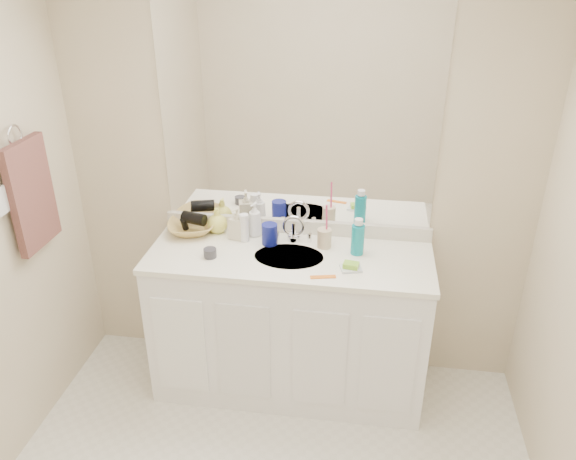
% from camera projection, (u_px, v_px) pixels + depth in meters
% --- Properties ---
extents(wall_back, '(2.60, 0.02, 2.40)m').
position_uv_depth(wall_back, '(297.00, 180.00, 3.09)').
color(wall_back, beige).
rests_on(wall_back, floor).
extents(vanity_cabinet, '(1.50, 0.55, 0.85)m').
position_uv_depth(vanity_cabinet, '(289.00, 324.00, 3.19)').
color(vanity_cabinet, white).
rests_on(vanity_cabinet, floor).
extents(countertop, '(1.52, 0.57, 0.03)m').
position_uv_depth(countertop, '(289.00, 257.00, 2.99)').
color(countertop, white).
rests_on(countertop, vanity_cabinet).
extents(backsplash, '(1.52, 0.03, 0.08)m').
position_uv_depth(backsplash, '(296.00, 226.00, 3.20)').
color(backsplash, silver).
rests_on(backsplash, countertop).
extents(sink_basin, '(0.37, 0.37, 0.02)m').
position_uv_depth(sink_basin, '(289.00, 258.00, 2.97)').
color(sink_basin, beige).
rests_on(sink_basin, countertop).
extents(faucet, '(0.02, 0.02, 0.11)m').
position_uv_depth(faucet, '(294.00, 232.00, 3.10)').
color(faucet, silver).
rests_on(faucet, countertop).
extents(mirror, '(1.48, 0.01, 1.20)m').
position_uv_depth(mirror, '(297.00, 115.00, 2.92)').
color(mirror, white).
rests_on(mirror, wall_back).
extents(blue_mug, '(0.11, 0.11, 0.12)m').
position_uv_depth(blue_mug, '(270.00, 234.00, 3.07)').
color(blue_mug, navy).
rests_on(blue_mug, countertop).
extents(tan_cup, '(0.09, 0.09, 0.11)m').
position_uv_depth(tan_cup, '(324.00, 238.00, 3.04)').
color(tan_cup, '#CEB691').
rests_on(tan_cup, countertop).
extents(toothbrush, '(0.02, 0.04, 0.21)m').
position_uv_depth(toothbrush, '(327.00, 222.00, 3.00)').
color(toothbrush, '#E63C71').
rests_on(toothbrush, tan_cup).
extents(mouthwash_bottle, '(0.08, 0.08, 0.16)m').
position_uv_depth(mouthwash_bottle, '(358.00, 240.00, 2.96)').
color(mouthwash_bottle, '#0C8697').
rests_on(mouthwash_bottle, countertop).
extents(soap_dish, '(0.12, 0.11, 0.01)m').
position_uv_depth(soap_dish, '(351.00, 268.00, 2.84)').
color(soap_dish, silver).
rests_on(soap_dish, countertop).
extents(green_soap, '(0.08, 0.07, 0.03)m').
position_uv_depth(green_soap, '(351.00, 265.00, 2.83)').
color(green_soap, '#87C730').
rests_on(green_soap, soap_dish).
extents(orange_comb, '(0.13, 0.05, 0.01)m').
position_uv_depth(orange_comb, '(323.00, 277.00, 2.78)').
color(orange_comb, orange).
rests_on(orange_comb, countertop).
extents(dark_jar, '(0.08, 0.08, 0.05)m').
position_uv_depth(dark_jar, '(210.00, 253.00, 2.95)').
color(dark_jar, '#36363D').
rests_on(dark_jar, countertop).
extents(extra_white_bottle, '(0.06, 0.06, 0.16)m').
position_uv_depth(extra_white_bottle, '(244.00, 228.00, 3.09)').
color(extra_white_bottle, white).
rests_on(extra_white_bottle, countertop).
extents(soap_bottle_white, '(0.10, 0.10, 0.20)m').
position_uv_depth(soap_bottle_white, '(255.00, 219.00, 3.14)').
color(soap_bottle_white, white).
rests_on(soap_bottle_white, countertop).
extents(soap_bottle_cream, '(0.10, 0.10, 0.18)m').
position_uv_depth(soap_bottle_cream, '(238.00, 223.00, 3.12)').
color(soap_bottle_cream, beige).
rests_on(soap_bottle_cream, countertop).
extents(soap_bottle_yellow, '(0.12, 0.12, 0.15)m').
position_uv_depth(soap_bottle_yellow, '(217.00, 220.00, 3.19)').
color(soap_bottle_yellow, '#E1DD57').
rests_on(soap_bottle_yellow, countertop).
extents(wicker_basket, '(0.33, 0.33, 0.07)m').
position_uv_depth(wicker_basket, '(191.00, 227.00, 3.21)').
color(wicker_basket, '#B38F48').
rests_on(wicker_basket, countertop).
extents(hair_dryer, '(0.15, 0.10, 0.07)m').
position_uv_depth(hair_dryer, '(194.00, 218.00, 3.18)').
color(hair_dryer, black).
rests_on(hair_dryer, wicker_basket).
extents(towel_ring, '(0.01, 0.11, 0.11)m').
position_uv_depth(towel_ring, '(15.00, 136.00, 2.64)').
color(towel_ring, silver).
rests_on(towel_ring, wall_left).
extents(hand_towel, '(0.04, 0.32, 0.55)m').
position_uv_depth(hand_towel, '(32.00, 195.00, 2.77)').
color(hand_towel, '#492A27').
rests_on(hand_towel, towel_ring).
extents(switch_plate, '(0.01, 0.08, 0.13)m').
position_uv_depth(switch_plate, '(1.00, 201.00, 2.57)').
color(switch_plate, white).
rests_on(switch_plate, wall_left).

